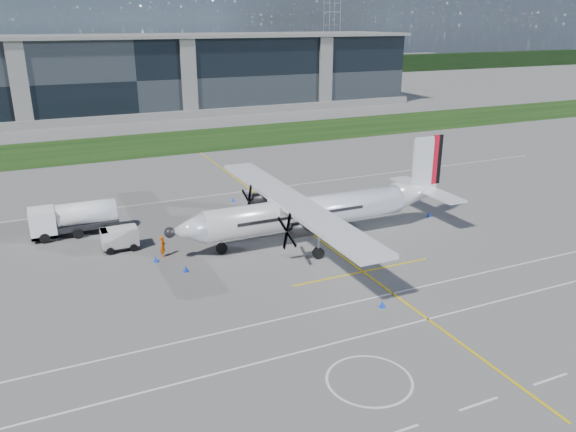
# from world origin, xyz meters

# --- Properties ---
(ground) EXTENTS (400.00, 400.00, 0.00)m
(ground) POSITION_xyz_m (0.00, 40.00, 0.00)
(ground) COLOR slate
(ground) RESTS_ON ground
(grass_strip) EXTENTS (400.00, 18.00, 0.04)m
(grass_strip) POSITION_xyz_m (0.00, 48.00, 0.02)
(grass_strip) COLOR black
(grass_strip) RESTS_ON ground
(terminal_building) EXTENTS (120.00, 20.00, 15.00)m
(terminal_building) POSITION_xyz_m (0.00, 80.00, 7.50)
(terminal_building) COLOR black
(terminal_building) RESTS_ON ground
(tree_line) EXTENTS (400.00, 6.00, 6.00)m
(tree_line) POSITION_xyz_m (0.00, 140.00, 3.00)
(tree_line) COLOR black
(tree_line) RESTS_ON ground
(pylon_east) EXTENTS (9.00, 4.60, 30.00)m
(pylon_east) POSITION_xyz_m (85.00, 150.00, 15.00)
(pylon_east) COLOR gray
(pylon_east) RESTS_ON ground
(yellow_taxiway_centerline) EXTENTS (0.20, 70.00, 0.01)m
(yellow_taxiway_centerline) POSITION_xyz_m (3.00, 10.00, 0.01)
(yellow_taxiway_centerline) COLOR yellow
(yellow_taxiway_centerline) RESTS_ON ground
(white_lane_line) EXTENTS (90.00, 0.15, 0.01)m
(white_lane_line) POSITION_xyz_m (0.00, -14.00, 0.01)
(white_lane_line) COLOR white
(white_lane_line) RESTS_ON ground
(turboprop_aircraft) EXTENTS (26.47, 27.45, 8.23)m
(turboprop_aircraft) POSITION_xyz_m (2.98, 1.92, 4.12)
(turboprop_aircraft) COLOR white
(turboprop_aircraft) RESTS_ON ground
(fuel_tanker_truck) EXTENTS (7.88, 2.56, 2.95)m
(fuel_tanker_truck) POSITION_xyz_m (-17.07, 11.66, 1.48)
(fuel_tanker_truck) COLOR white
(fuel_tanker_truck) RESTS_ON ground
(baggage_tug) EXTENTS (3.15, 1.89, 1.89)m
(baggage_tug) POSITION_xyz_m (-13.36, 6.36, 0.95)
(baggage_tug) COLOR silver
(baggage_tug) RESTS_ON ground
(ground_crew_person) EXTENTS (0.95, 1.03, 2.06)m
(ground_crew_person) POSITION_xyz_m (-10.40, 3.33, 1.03)
(ground_crew_person) COLOR #F25907
(ground_crew_person) RESTS_ON ground
(safety_cone_nose_port) EXTENTS (0.36, 0.36, 0.50)m
(safety_cone_nose_port) POSITION_xyz_m (-9.48, -0.30, 0.25)
(safety_cone_nose_port) COLOR #0D3BEC
(safety_cone_nose_port) RESTS_ON ground
(safety_cone_portwing) EXTENTS (0.36, 0.36, 0.50)m
(safety_cone_portwing) POSITION_xyz_m (1.20, -11.39, 0.25)
(safety_cone_portwing) COLOR #0D3BEC
(safety_cone_portwing) RESTS_ON ground
(safety_cone_stbdwing) EXTENTS (0.36, 0.36, 0.50)m
(safety_cone_stbdwing) POSITION_xyz_m (-0.27, 15.00, 0.25)
(safety_cone_stbdwing) COLOR #0D3BEC
(safety_cone_stbdwing) RESTS_ON ground
(safety_cone_tail) EXTENTS (0.36, 0.36, 0.50)m
(safety_cone_tail) POSITION_xyz_m (15.78, 2.36, 0.25)
(safety_cone_tail) COLOR #0D3BEC
(safety_cone_tail) RESTS_ON ground
(safety_cone_fwd) EXTENTS (0.36, 0.36, 0.50)m
(safety_cone_fwd) POSITION_xyz_m (-11.18, 2.54, 0.25)
(safety_cone_fwd) COLOR #0D3BEC
(safety_cone_fwd) RESTS_ON ground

